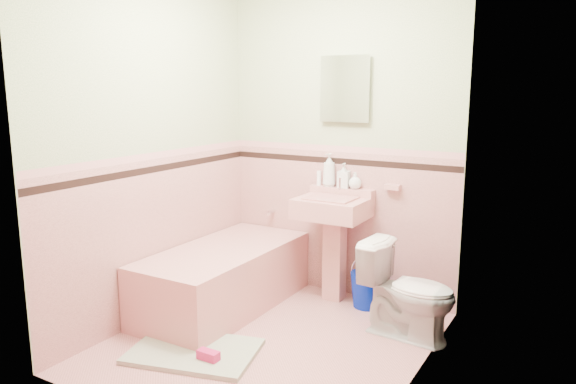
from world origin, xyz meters
The scene contains 31 objects.
floor centered at (0.00, 0.00, 0.00)m, with size 2.20×2.20×0.00m, color tan.
wall_back centered at (0.00, 1.10, 1.25)m, with size 2.50×2.50×0.00m, color beige.
wall_front centered at (0.00, -1.10, 1.25)m, with size 2.50×2.50×0.00m, color beige.
wall_left centered at (-1.00, 0.00, 1.25)m, with size 2.50×2.50×0.00m, color beige.
wall_right centered at (1.00, 0.00, 1.25)m, with size 2.50×2.50×0.00m, color beige.
wainscot_back centered at (0.00, 1.09, 0.60)m, with size 2.00×2.00×0.00m, color tan.
wainscot_front centered at (0.00, -1.09, 0.60)m, with size 2.00×2.00×0.00m, color tan.
wainscot_left centered at (-0.99, 0.00, 0.60)m, with size 2.20×2.20×0.00m, color tan.
wainscot_right centered at (0.99, 0.00, 0.60)m, with size 2.20×2.20×0.00m, color tan.
accent_back centered at (0.00, 1.08, 1.12)m, with size 2.00×2.00×0.00m, color black.
accent_front centered at (0.00, -1.08, 1.12)m, with size 2.00×2.00×0.00m, color black.
accent_left centered at (-0.98, 0.00, 1.12)m, with size 2.20×2.20×0.00m, color black.
accent_right centered at (0.98, 0.00, 1.12)m, with size 2.20×2.20×0.00m, color black.
cap_back centered at (0.00, 1.08, 1.22)m, with size 2.00×2.00×0.00m, color #CA878A.
cap_front centered at (0.00, -1.08, 1.22)m, with size 2.00×2.00×0.00m, color #CA878A.
cap_left centered at (-0.98, 0.00, 1.22)m, with size 2.20×2.20×0.00m, color #CA878A.
cap_right centered at (0.98, 0.00, 1.22)m, with size 2.20×2.20×0.00m, color #CA878A.
bathtub centered at (-0.63, 0.33, 0.23)m, with size 0.70×1.50×0.45m, color tan.
tub_faucet centered at (-0.63, 1.05, 0.63)m, with size 0.04×0.04×0.12m, color silver.
sink centered at (0.05, 0.86, 0.43)m, with size 0.54×0.48×0.85m, color tan, non-canonical shape.
sink_faucet centered at (0.05, 1.00, 0.95)m, with size 0.02×0.02×0.10m, color silver.
medicine_cabinet centered at (0.05, 1.07, 1.70)m, with size 0.40×0.04×0.50m, color white.
soap_dish centered at (0.47, 1.06, 0.95)m, with size 0.12×0.07×0.04m, color tan.
soap_bottle_left centered at (-0.07, 1.04, 1.05)m, with size 0.10×0.11×0.27m, color #B2B2B2.
soap_bottle_mid centered at (0.06, 1.04, 1.01)m, with size 0.09×0.09×0.20m, color #B2B2B2.
soap_bottle_right centered at (0.16, 1.04, 0.98)m, with size 0.10×0.10×0.13m, color #B2B2B2.
tube centered at (-0.16, 1.04, 0.97)m, with size 0.04×0.04×0.12m, color white.
toilet centered at (0.79, 0.55, 0.33)m, with size 0.37×0.65×0.66m, color white.
bucket centered at (0.35, 0.90, 0.14)m, with size 0.28×0.28×0.28m, color #01189B, non-canonical shape.
bath_mat centered at (-0.33, -0.40, 0.02)m, with size 0.81×0.54×0.03m, color gray.
shoe centered at (-0.16, -0.46, 0.06)m, with size 0.14×0.07×0.06m, color #BF1E59.
Camera 1 is at (1.85, -2.94, 1.70)m, focal length 33.91 mm.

